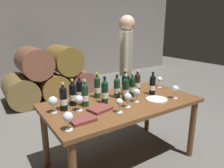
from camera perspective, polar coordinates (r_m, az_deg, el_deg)
The scene contains 28 objects.
ground_plane at distance 2.68m, azimuth 2.51°, elevation -20.08°, with size 14.00×14.00×0.00m, color #66635E.
cellar_back_wall at distance 6.09m, azimuth -21.85°, elevation 13.12°, with size 10.00×0.24×2.80m, color gray.
barrel_stack at distance 4.66m, azimuth -16.53°, elevation 2.09°, with size 1.86×0.90×1.15m.
dining_table at distance 2.35m, azimuth 2.71°, elevation -6.77°, with size 1.70×0.90×0.76m.
wine_bottle_0 at distance 2.55m, azimuth 11.01°, elevation -0.20°, with size 0.07×0.07×0.28m.
wine_bottle_1 at distance 2.63m, azimuth 6.95°, elevation 0.50°, with size 0.07×0.07×0.28m.
wine_bottle_2 at distance 2.22m, azimuth -2.00°, elevation -2.16°, with size 0.07×0.07×0.30m.
wine_bottle_3 at distance 2.45m, azimuth 5.55°, elevation -0.63°, with size 0.07×0.07×0.28m.
wine_bottle_4 at distance 2.16m, azimuth -7.43°, elevation -2.92°, with size 0.07×0.07×0.28m.
wine_bottle_5 at distance 2.39m, azimuth -4.06°, elevation -0.82°, with size 0.07×0.07×0.30m.
wine_bottle_6 at distance 2.20m, azimuth -10.73°, elevation -2.72°, with size 0.07×0.07×0.28m.
wine_bottle_7 at distance 2.49m, azimuth 3.48°, elevation -0.00°, with size 0.07×0.07×0.31m.
wine_bottle_8 at distance 2.40m, azimuth 1.35°, elevation -0.97°, with size 0.07×0.07×0.27m.
wine_bottle_9 at distance 2.28m, azimuth -8.87°, elevation -1.86°, with size 0.07×0.07×0.29m.
wine_bottle_10 at distance 2.09m, azimuth -13.18°, elevation -3.83°, with size 0.07×0.07×0.28m.
wine_bottle_11 at distance 2.32m, azimuth 3.76°, elevation -1.37°, with size 0.07×0.07×0.30m.
wine_glass_0 at distance 2.12m, azimuth 4.37°, elevation -3.65°, with size 0.08×0.08×0.15m.
wine_glass_1 at distance 2.06m, azimuth -9.06°, elevation -4.34°, with size 0.08×0.08×0.16m.
wine_glass_2 at distance 2.06m, azimuth -15.87°, elevation -4.62°, with size 0.09×0.09×0.16m.
wine_glass_3 at distance 1.70m, azimuth -11.93°, elevation -8.95°, with size 0.08×0.08×0.16m.
wine_glass_4 at distance 2.87m, azimuth 12.90°, elevation 1.12°, with size 0.07×0.07×0.15m.
wine_glass_5 at distance 2.28m, azimuth 6.72°, elevation -2.33°, with size 0.08×0.08×0.15m.
wine_glass_6 at distance 1.99m, azimuth 2.04°, elevation -5.08°, with size 0.07×0.07×0.14m.
wine_glass_7 at distance 2.48m, azimuth 16.98°, elevation -1.39°, with size 0.08×0.08×0.15m.
tasting_notebook at distance 2.08m, azimuth -3.31°, elevation -6.81°, with size 0.22×0.16×0.03m, color brown.
leather_ledger at distance 1.87m, azimuth -8.17°, elevation -9.60°, with size 0.22×0.16×0.03m, color brown.
serving_plate at distance 2.40m, azimuth 12.11°, elevation -4.14°, with size 0.24×0.24×0.01m, color white.
sommelier_presenting at distance 3.19m, azimuth 3.92°, elevation 6.26°, with size 0.34×0.40×1.72m.
Camera 1 is at (-1.29, -1.75, 1.57)m, focal length 33.39 mm.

